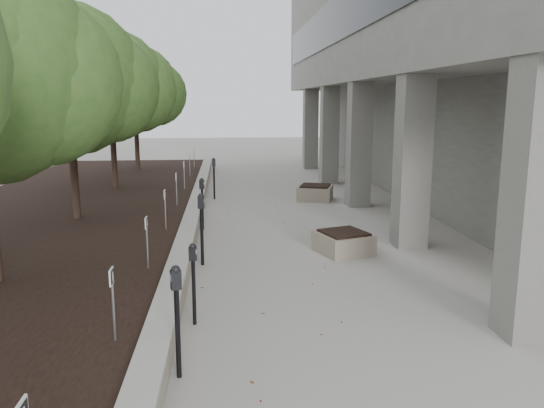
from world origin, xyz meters
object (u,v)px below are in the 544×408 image
crabapple_tree_5 (135,108)px  parking_meter_4 (202,204)px  crabapple_tree_4 (111,109)px  parking_meter_2 (194,284)px  parking_meter_5 (214,179)px  planter_back (315,192)px  parking_meter_3 (202,229)px  crabapple_tree_3 (70,112)px  planter_front (343,242)px  parking_meter_1 (177,322)px

crabapple_tree_5 → parking_meter_4: (3.25, -9.96, -2.42)m
crabapple_tree_4 → parking_meter_2: crabapple_tree_4 is taller
parking_meter_2 → parking_meter_5: size_ratio=0.89×
parking_meter_5 → planter_back: 3.57m
parking_meter_3 → parking_meter_5: bearing=96.4°
crabapple_tree_3 → parking_meter_3: size_ratio=3.54×
parking_meter_3 → parking_meter_4: bearing=99.3°
crabapple_tree_3 → crabapple_tree_4: 5.00m
crabapple_tree_4 → planter_back: crabapple_tree_4 is taller
crabapple_tree_3 → parking_meter_4: bearing=0.8°
crabapple_tree_5 → planter_front: crabapple_tree_5 is taller
crabapple_tree_4 → parking_meter_4: (3.25, -4.96, -2.42)m
parking_meter_1 → planter_front: size_ratio=1.35×
crabapple_tree_3 → crabapple_tree_4: size_ratio=1.00×
parking_meter_3 → parking_meter_5: size_ratio=1.05×
crabapple_tree_4 → parking_meter_5: 4.23m
parking_meter_3 → planter_back: (3.61, 7.27, -0.50)m
crabapple_tree_5 → parking_meter_3: (3.37, -13.11, -2.35)m
crabapple_tree_4 → parking_meter_3: crabapple_tree_4 is taller
crabapple_tree_3 → parking_meter_3: crabapple_tree_3 is taller
crabapple_tree_4 → crabapple_tree_5: 5.00m
parking_meter_2 → parking_meter_1: bearing=-79.9°
parking_meter_3 → planter_front: size_ratio=1.42×
parking_meter_2 → planter_front: 4.88m
parking_meter_5 → crabapple_tree_5: bearing=123.2°
crabapple_tree_4 → parking_meter_5: (3.47, -0.39, -2.39)m
parking_meter_1 → parking_meter_4: parking_meter_1 is taller
planter_front → parking_meter_4: bearing=142.6°
crabapple_tree_5 → parking_meter_1: size_ratio=3.73×
crabapple_tree_4 → parking_meter_3: size_ratio=3.54×
parking_meter_1 → planter_back: size_ratio=1.28×
parking_meter_5 → planter_front: 7.72m
crabapple_tree_4 → planter_back: (6.98, -0.84, -2.85)m
crabapple_tree_3 → parking_meter_2: size_ratio=4.19×
crabapple_tree_4 → crabapple_tree_5: same height
parking_meter_1 → planter_front: 6.25m
planter_front → parking_meter_5: bearing=113.4°
planter_front → planter_back: planter_back is taller
crabapple_tree_5 → parking_meter_5: bearing=-57.2°
parking_meter_1 → planter_front: parking_meter_1 is taller
crabapple_tree_3 → crabapple_tree_5: same height
parking_meter_4 → parking_meter_3: bearing=-68.5°
crabapple_tree_4 → crabapple_tree_5: bearing=90.0°
crabapple_tree_3 → planter_front: (6.53, -2.46, -2.87)m
crabapple_tree_4 → parking_meter_5: crabapple_tree_4 is taller
parking_meter_1 → parking_meter_5: parking_meter_5 is taller
parking_meter_2 → parking_meter_3: bearing=103.9°
parking_meter_1 → parking_meter_2: bearing=67.9°
parking_meter_2 → crabapple_tree_3: bearing=132.6°
crabapple_tree_3 → planter_back: bearing=30.8°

